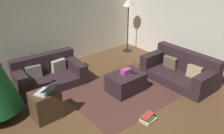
% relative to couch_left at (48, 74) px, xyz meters
% --- Properties ---
extents(ground_plane, '(6.40, 6.40, 0.00)m').
position_rel_couch_left_xyz_m(ground_plane, '(0.38, -2.26, -0.25)').
color(ground_plane, brown).
extents(rear_partition, '(6.40, 0.12, 2.60)m').
position_rel_couch_left_xyz_m(rear_partition, '(0.38, 0.88, 1.05)').
color(rear_partition, silver).
rests_on(rear_partition, ground_plane).
extents(corner_partition, '(0.12, 6.40, 2.60)m').
position_rel_couch_left_xyz_m(corner_partition, '(3.52, -2.26, 1.05)').
color(corner_partition, silver).
rests_on(corner_partition, ground_plane).
extents(couch_left, '(1.68, 1.11, 0.68)m').
position_rel_couch_left_xyz_m(couch_left, '(0.00, 0.00, 0.00)').
color(couch_left, '#2D1E23').
rests_on(couch_left, ground_plane).
extents(couch_right, '(0.93, 1.80, 0.73)m').
position_rel_couch_left_xyz_m(couch_right, '(2.64, -2.02, 0.03)').
color(couch_right, '#2D1E23').
rests_on(couch_right, ground_plane).
extents(ottoman, '(0.82, 0.59, 0.44)m').
position_rel_couch_left_xyz_m(ottoman, '(1.22, -1.52, -0.03)').
color(ottoman, '#2D1E23').
rests_on(ottoman, ground_plane).
extents(gift_box, '(0.24, 0.16, 0.12)m').
position_rel_couch_left_xyz_m(gift_box, '(1.25, -1.48, 0.24)').
color(gift_box, '#B23F8C').
rests_on(gift_box, ottoman).
extents(tv_remote, '(0.13, 0.16, 0.02)m').
position_rel_couch_left_xyz_m(tv_remote, '(1.38, -1.61, 0.20)').
color(tv_remote, black).
rests_on(tv_remote, ottoman).
extents(side_table, '(0.52, 0.44, 0.57)m').
position_rel_couch_left_xyz_m(side_table, '(-0.66, -1.26, 0.03)').
color(side_table, '#4C3323').
rests_on(side_table, ground_plane).
extents(laptop, '(0.47, 0.51, 0.19)m').
position_rel_couch_left_xyz_m(laptop, '(-0.63, -1.32, 0.37)').
color(laptop, silver).
rests_on(laptop, side_table).
extents(book_stack, '(0.32, 0.26, 0.13)m').
position_rel_couch_left_xyz_m(book_stack, '(0.80, -2.61, -0.19)').
color(book_stack, beige).
rests_on(book_stack, ground_plane).
extents(corner_lamp, '(0.36, 0.36, 1.72)m').
position_rel_couch_left_xyz_m(corner_lamp, '(2.97, 0.30, 1.22)').
color(corner_lamp, black).
rests_on(corner_lamp, ground_plane).
extents(area_rug, '(2.60, 2.00, 0.01)m').
position_rel_couch_left_xyz_m(area_rug, '(1.22, -1.52, -0.25)').
color(area_rug, '#4D2C25').
rests_on(area_rug, ground_plane).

